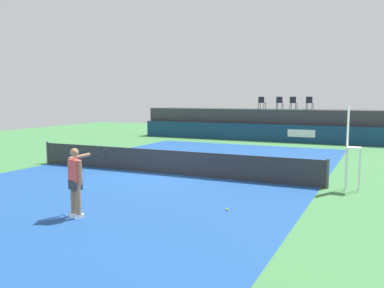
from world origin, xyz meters
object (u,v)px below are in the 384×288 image
tennis_player (76,180)px  spectator_chair_right (310,102)px  spectator_chair_center (293,102)px  net_post_far (328,174)px  tennis_ball (227,209)px  spectator_chair_far_left (262,102)px  net_post_near (48,152)px  spectator_chair_left (280,102)px  umpire_chair (351,142)px

tennis_player → spectator_chair_right: bearing=84.0°
spectator_chair_center → spectator_chair_right: same height
net_post_far → tennis_ball: size_ratio=14.71×
spectator_chair_far_left → net_post_far: (6.44, -14.99, -2.19)m
spectator_chair_center → tennis_player: 21.49m
net_post_near → tennis_player: 9.36m
net_post_near → tennis_player: bearing=-41.1°
tennis_ball → net_post_near: bearing=159.0°
spectator_chair_left → net_post_near: spectator_chair_left is taller
spectator_chair_right → tennis_ball: spectator_chair_right is taller
spectator_chair_left → spectator_chair_right: size_ratio=1.00×
net_post_far → spectator_chair_center: bearing=105.5°
spectator_chair_left → spectator_chair_center: bearing=-12.7°
spectator_chair_center → spectator_chair_far_left: bearing=-173.4°
spectator_chair_far_left → spectator_chair_right: bearing=4.4°
spectator_chair_center → spectator_chair_right: bearing=-0.0°
spectator_chair_far_left → tennis_ball: spectator_chair_far_left is taller
net_post_far → tennis_player: bearing=-131.1°
net_post_far → tennis_player: tennis_player is taller
umpire_chair → spectator_chair_far_left: bearing=115.4°
spectator_chair_far_left → spectator_chair_center: bearing=6.6°
spectator_chair_right → tennis_player: (-2.24, -21.39, -1.73)m
spectator_chair_center → tennis_player: size_ratio=0.50×
tennis_player → spectator_chair_far_left: bearing=93.0°
spectator_chair_left → net_post_near: size_ratio=0.89×
net_post_near → spectator_chair_left: bearing=65.2°
spectator_chair_center → net_post_far: spectator_chair_center is taller
spectator_chair_right → net_post_far: 15.71m
net_post_near → spectator_chair_far_left: bearing=68.3°
spectator_chair_center → net_post_far: (4.23, -15.25, -2.19)m
spectator_chair_left → net_post_far: size_ratio=0.89×
spectator_chair_far_left → tennis_ball: 19.62m
net_post_far → tennis_ball: 4.51m
spectator_chair_center → tennis_player: (-1.12, -21.39, -1.73)m
spectator_chair_far_left → net_post_near: bearing=-111.7°
spectator_chair_left → net_post_far: (5.26, -15.48, -2.19)m
spectator_chair_far_left → tennis_player: 21.23m
spectator_chair_center → spectator_chair_right: size_ratio=1.00×
spectator_chair_right → tennis_ball: bearing=-87.0°
tennis_ball → spectator_chair_right: bearing=93.0°
spectator_chair_left → net_post_near: (-7.14, -15.48, -2.19)m
spectator_chair_right → net_post_far: size_ratio=0.89×
spectator_chair_left → umpire_chair: size_ratio=0.32×
spectator_chair_left → tennis_player: (-0.09, -21.62, -1.73)m
spectator_chair_far_left → net_post_near: (-5.96, -14.99, -2.19)m
umpire_chair → tennis_ball: bearing=-125.0°
spectator_chair_center → net_post_near: bearing=-118.2°
umpire_chair → tennis_player: 8.63m
umpire_chair → tennis_player: bearing=-134.4°
net_post_near → spectator_chair_center: bearing=61.8°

